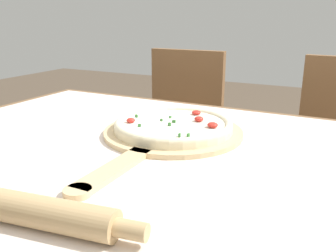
% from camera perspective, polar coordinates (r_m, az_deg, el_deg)
% --- Properties ---
extents(dining_table, '(1.47, 0.94, 0.73)m').
position_cam_1_polar(dining_table, '(0.85, 0.94, -10.28)').
color(dining_table, brown).
rests_on(dining_table, ground_plane).
extents(towel_cloth, '(1.39, 0.86, 0.00)m').
position_cam_1_polar(towel_cloth, '(0.81, 0.97, -4.16)').
color(towel_cloth, silver).
rests_on(towel_cloth, dining_table).
extents(pizza_peel, '(0.36, 0.57, 0.01)m').
position_cam_1_polar(pizza_peel, '(0.90, 0.15, -1.38)').
color(pizza_peel, '#D6B784').
rests_on(pizza_peel, towel_cloth).
extents(pizza, '(0.30, 0.30, 0.03)m').
position_cam_1_polar(pizza, '(0.91, 0.87, 0.18)').
color(pizza, beige).
rests_on(pizza, pizza_peel).
extents(rolling_pin, '(0.41, 0.09, 0.05)m').
position_cam_1_polar(rolling_pin, '(0.58, -23.00, -11.96)').
color(rolling_pin, tan).
rests_on(rolling_pin, towel_cloth).
extents(chair_left, '(0.40, 0.40, 0.87)m').
position_cam_1_polar(chair_left, '(1.75, 1.73, -0.32)').
color(chair_left, brown).
rests_on(chair_left, ground_plane).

